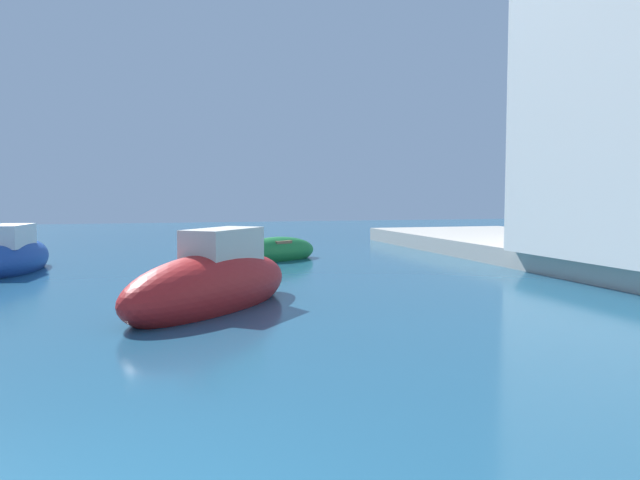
{
  "coord_description": "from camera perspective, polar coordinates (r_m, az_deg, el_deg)",
  "views": [
    {
      "loc": [
        0.69,
        -3.57,
        1.97
      ],
      "look_at": [
        4.99,
        11.84,
        0.81
      ],
      "focal_mm": 36.73,
      "sensor_mm": 36.0,
      "label": 1
    }
  ],
  "objects": [
    {
      "name": "moored_boat_0",
      "position": [
        11.36,
        -9.32,
        -3.84
      ],
      "size": [
        3.93,
        4.36,
        1.62
      ],
      "rotation": [
        0.0,
        0.0,
        4.02
      ],
      "color": "#B21E1E",
      "rests_on": "ground"
    },
    {
      "name": "moored_boat_3",
      "position": [
        19.09,
        -3.9,
        -1.03
      ],
      "size": [
        3.12,
        2.45,
        0.88
      ],
      "rotation": [
        0.0,
        0.0,
        3.7
      ],
      "color": "#197233",
      "rests_on": "ground"
    },
    {
      "name": "moored_boat_1",
      "position": [
        18.02,
        -25.11,
        -1.32
      ],
      "size": [
        1.84,
        3.86,
        1.43
      ],
      "rotation": [
        0.0,
        0.0,
        1.39
      ],
      "color": "#1E479E",
      "rests_on": "ground"
    }
  ]
}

